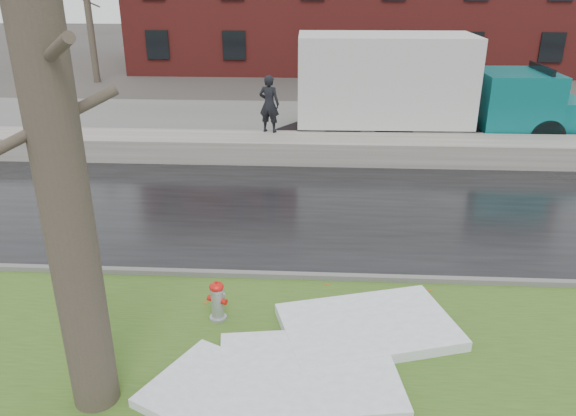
# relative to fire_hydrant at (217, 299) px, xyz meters

# --- Properties ---
(ground) EXTENTS (120.00, 120.00, 0.00)m
(ground) POSITION_rel_fire_hydrant_xyz_m (1.36, 0.50, -0.44)
(ground) COLOR #47423D
(ground) RESTS_ON ground
(verge) EXTENTS (60.00, 4.50, 0.04)m
(verge) POSITION_rel_fire_hydrant_xyz_m (1.36, -0.75, -0.42)
(verge) COLOR #34501A
(verge) RESTS_ON ground
(road) EXTENTS (60.00, 7.00, 0.03)m
(road) POSITION_rel_fire_hydrant_xyz_m (1.36, 5.00, -0.43)
(road) COLOR black
(road) RESTS_ON ground
(parking_lot) EXTENTS (60.00, 9.00, 0.03)m
(parking_lot) POSITION_rel_fire_hydrant_xyz_m (1.36, 13.50, -0.43)
(parking_lot) COLOR slate
(parking_lot) RESTS_ON ground
(curb) EXTENTS (60.00, 0.15, 0.14)m
(curb) POSITION_rel_fire_hydrant_xyz_m (1.36, 1.50, -0.37)
(curb) COLOR slate
(curb) RESTS_ON ground
(snowbank) EXTENTS (60.00, 1.60, 0.75)m
(snowbank) POSITION_rel_fire_hydrant_xyz_m (1.36, 9.20, -0.07)
(snowbank) COLOR #A29D94
(snowbank) RESTS_ON ground
(bg_tree_left) EXTENTS (1.40, 1.62, 6.50)m
(bg_tree_left) POSITION_rel_fire_hydrant_xyz_m (-10.64, 22.50, 2.89)
(bg_tree_left) COLOR brown
(bg_tree_left) RESTS_ON ground
(bg_tree_center) EXTENTS (1.40, 1.62, 6.50)m
(bg_tree_center) POSITION_rel_fire_hydrant_xyz_m (-4.64, 26.50, 2.89)
(bg_tree_center) COLOR brown
(bg_tree_center) RESTS_ON ground
(fire_hydrant) EXTENTS (0.37, 0.35, 0.75)m
(fire_hydrant) POSITION_rel_fire_hydrant_xyz_m (0.00, 0.00, 0.00)
(fire_hydrant) COLOR #A1A5A9
(fire_hydrant) RESTS_ON verge
(tree) EXTENTS (1.42, 1.64, 7.74)m
(tree) POSITION_rel_fire_hydrant_xyz_m (-1.37, -2.04, 3.50)
(tree) COLOR brown
(tree) RESTS_ON verge
(box_truck) EXTENTS (11.19, 2.83, 3.73)m
(box_truck) POSITION_rel_fire_hydrant_xyz_m (5.03, 11.29, 1.53)
(box_truck) COLOR black
(box_truck) RESTS_ON ground
(worker) EXTENTS (0.76, 0.60, 1.85)m
(worker) POSITION_rel_fire_hydrant_xyz_m (0.04, 9.80, 1.23)
(worker) COLOR black
(worker) RESTS_ON snowbank
(snow_patch_near) EXTENTS (2.86, 2.35, 0.16)m
(snow_patch_near) POSITION_rel_fire_hydrant_xyz_m (1.59, -1.45, -0.32)
(snow_patch_near) COLOR white
(snow_patch_near) RESTS_ON verge
(snow_patch_far) EXTENTS (2.69, 2.44, 0.14)m
(snow_patch_far) POSITION_rel_fire_hydrant_xyz_m (0.48, -2.00, -0.33)
(snow_patch_far) COLOR white
(snow_patch_far) RESTS_ON verge
(snow_patch_side) EXTENTS (3.20, 2.52, 0.18)m
(snow_patch_side) POSITION_rel_fire_hydrant_xyz_m (2.57, -0.21, -0.31)
(snow_patch_side) COLOR white
(snow_patch_side) RESTS_ON verge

